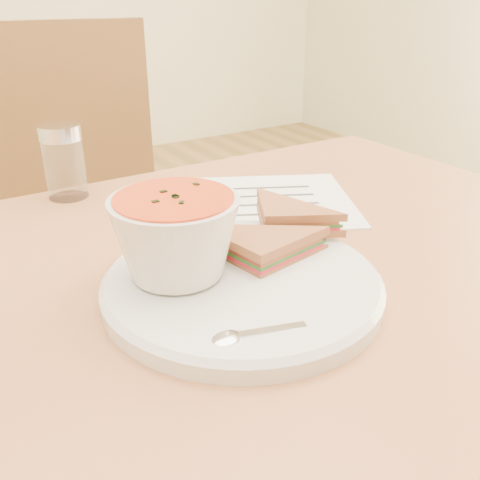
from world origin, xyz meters
TOP-DOWN VIEW (x-y plane):
  - chair_far at (-0.08, 0.50)m, footprint 0.50×0.50m
  - plate at (-0.04, -0.06)m, footprint 0.37×0.37m
  - soup_bowl at (-0.10, -0.03)m, footprint 0.14×0.14m
  - sandwich_half_a at (-0.03, -0.08)m, footprint 0.12×0.12m
  - sandwich_half_b at (0.01, -0.02)m, footprint 0.13×0.13m
  - spoon at (-0.07, -0.16)m, footprint 0.15×0.07m
  - paper_menu at (0.10, 0.14)m, footprint 0.37×0.33m
  - condiment_shaker at (-0.12, 0.31)m, footprint 0.08×0.08m

SIDE VIEW (x-z plane):
  - chair_far at x=-0.08m, z-range 0.00..0.98m
  - paper_menu at x=0.10m, z-range 0.75..0.75m
  - plate at x=-0.04m, z-range 0.75..0.77m
  - spoon at x=-0.07m, z-range 0.77..0.77m
  - sandwich_half_a at x=-0.03m, z-range 0.77..0.80m
  - sandwich_half_b at x=0.01m, z-range 0.78..0.81m
  - condiment_shaker at x=-0.12m, z-range 0.75..0.86m
  - soup_bowl at x=-0.10m, z-range 0.77..0.85m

